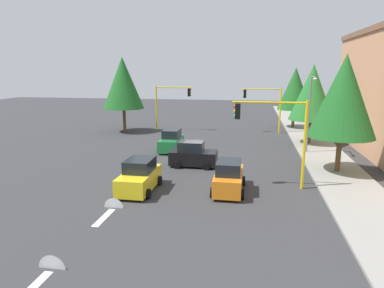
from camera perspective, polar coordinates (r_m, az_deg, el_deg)
name	(u,v)px	position (r m, az deg, el deg)	size (l,w,h in m)	color
ground_plane	(199,160)	(28.99, 1.13, -2.62)	(120.00, 120.00, 0.00)	#353538
sidewalk_kerb	(319,150)	(34.10, 20.20, -1.01)	(80.00, 4.00, 0.15)	gray
lane_arrow_near	(110,211)	(19.20, -13.33, -10.74)	(2.40, 1.10, 1.10)	silver
lane_arrow_mid	(44,276)	(14.49, -23.13, -19.39)	(2.40, 1.10, 1.10)	silver
traffic_signal_far_left	(264,101)	(41.90, 11.82, 6.94)	(0.36, 4.59, 5.34)	yellow
traffic_signal_near_left	(275,126)	(22.04, 13.52, 2.84)	(0.36, 4.59, 5.56)	yellow
traffic_signal_far_right	(171,99)	(43.02, -3.52, 7.38)	(0.36, 4.59, 5.43)	yellow
street_lamp_curbside	(310,105)	(31.87, 18.88, 6.02)	(2.15, 0.28, 7.00)	slate
tree_opposite_side	(123,83)	(42.57, -11.30, 9.83)	(4.86, 4.86, 8.91)	brown
tree_roadside_mid	(312,92)	(36.25, 19.17, 8.02)	(4.34, 4.34, 7.93)	brown
tree_roadside_far	(295,89)	(46.09, 16.59, 8.71)	(4.22, 4.22, 7.71)	brown
tree_roadside_near	(344,96)	(26.54, 23.69, 7.21)	(4.62, 4.62, 8.47)	brown
car_black	(193,155)	(26.88, 0.15, -1.82)	(2.05, 3.63, 1.98)	black
car_orange	(229,177)	(21.47, 6.06, -5.48)	(4.10, 1.96, 1.98)	orange
car_green	(171,141)	(32.15, -3.41, 0.46)	(3.98, 1.96, 1.98)	#1E7238
car_yellow	(139,176)	(21.77, -8.64, -5.30)	(4.11, 2.10, 1.98)	yellow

